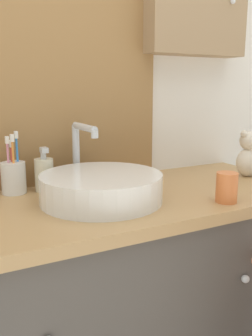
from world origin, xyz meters
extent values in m
cube|color=silver|center=(0.00, 0.63, 1.25)|extent=(3.20, 0.06, 2.50)
cube|color=olive|center=(-0.09, 0.59, 1.36)|extent=(0.73, 0.02, 1.22)
cube|color=#B2C1CC|center=(-0.09, 0.58, 1.36)|extent=(0.67, 0.01, 1.16)
sphere|color=silver|center=(0.57, 0.49, 1.44)|extent=(0.02, 0.02, 0.02)
cube|color=#4C4742|center=(0.00, 0.34, 0.38)|extent=(1.28, 0.49, 0.76)
cube|color=tan|center=(0.00, 0.34, 0.78)|extent=(1.32, 0.53, 0.03)
sphere|color=silver|center=(0.30, 0.08, 0.57)|extent=(0.02, 0.02, 0.02)
cylinder|color=white|center=(-0.06, 0.32, 0.84)|extent=(0.36, 0.36, 0.08)
cylinder|color=silver|center=(-0.06, 0.32, 0.88)|extent=(0.29, 0.29, 0.01)
cylinder|color=silver|center=(-0.06, 0.52, 0.90)|extent=(0.02, 0.02, 0.21)
cylinder|color=silver|center=(-0.06, 0.44, 1.00)|extent=(0.02, 0.16, 0.02)
cylinder|color=silver|center=(-0.06, 0.36, 0.99)|extent=(0.02, 0.02, 0.02)
sphere|color=white|center=(0.04, 0.52, 0.83)|extent=(0.05, 0.05, 0.05)
cylinder|color=silver|center=(-0.27, 0.53, 0.85)|extent=(0.08, 0.08, 0.10)
cylinder|color=#3884DB|center=(-0.25, 0.53, 0.90)|extent=(0.01, 0.01, 0.18)
cube|color=white|center=(-0.25, 0.53, 0.98)|extent=(0.01, 0.02, 0.02)
cylinder|color=#D6423D|center=(-0.27, 0.54, 0.89)|extent=(0.01, 0.01, 0.15)
cube|color=white|center=(-0.27, 0.54, 0.96)|extent=(0.01, 0.02, 0.02)
cylinder|color=pink|center=(-0.28, 0.53, 0.90)|extent=(0.01, 0.01, 0.17)
cube|color=white|center=(-0.28, 0.53, 0.97)|extent=(0.01, 0.02, 0.02)
cylinder|color=orange|center=(-0.27, 0.51, 0.90)|extent=(0.01, 0.01, 0.18)
cube|color=white|center=(-0.27, 0.51, 0.98)|extent=(0.01, 0.02, 0.02)
cylinder|color=beige|center=(-0.17, 0.51, 0.85)|extent=(0.06, 0.06, 0.11)
cylinder|color=silver|center=(-0.17, 0.51, 0.91)|extent=(0.02, 0.02, 0.02)
cube|color=silver|center=(-0.17, 0.50, 0.93)|extent=(0.02, 0.03, 0.02)
cylinder|color=#3884DB|center=(0.33, 0.17, 0.66)|extent=(0.02, 0.05, 0.12)
ellipsoid|color=beige|center=(0.56, 0.36, 0.85)|extent=(0.10, 0.08, 0.11)
sphere|color=beige|center=(0.56, 0.36, 0.93)|extent=(0.07, 0.07, 0.07)
sphere|color=beige|center=(0.53, 0.36, 0.96)|extent=(0.03, 0.03, 0.03)
cylinder|color=orange|center=(0.26, 0.14, 0.84)|extent=(0.06, 0.06, 0.09)
camera|label=1|loc=(-0.49, -0.64, 1.13)|focal=40.00mm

